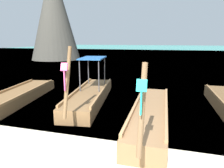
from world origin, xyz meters
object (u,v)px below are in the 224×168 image
Objects in this scene: longtail_boat_blue_ribbon at (12,99)px; longtail_boat_pink_ribbon at (90,95)px; karst_rock at (53,14)px; longtail_boat_turquoise_ribbon at (150,114)px.

longtail_boat_blue_ribbon is 1.13× the size of longtail_boat_pink_ribbon.
longtail_boat_turquoise_ribbon is at bearing -51.99° from karst_rock.
longtail_boat_turquoise_ribbon is 27.05m from karst_rock.
longtail_boat_pink_ribbon is 3.39m from longtail_boat_turquoise_ribbon.
longtail_boat_pink_ribbon reaches higher than longtail_boat_blue_ribbon.
longtail_boat_blue_ribbon is at bearing -63.90° from karst_rock.
karst_rock is (-9.99, 20.39, 6.33)m from longtail_boat_blue_ribbon.
longtail_boat_blue_ribbon is at bearing 176.95° from longtail_boat_turquoise_ribbon.
longtail_boat_blue_ribbon reaches higher than longtail_boat_turquoise_ribbon.
karst_rock is at bearing 116.10° from longtail_boat_blue_ribbon.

